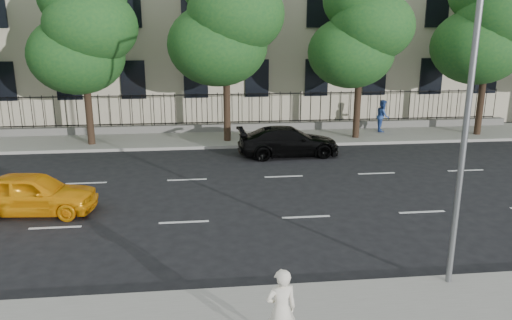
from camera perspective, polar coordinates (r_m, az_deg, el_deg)
The scene contains 13 objects.
ground at distance 14.43m, azimuth 7.80°, elevation -10.17°, with size 120.00×120.00×0.00m, color black.
far_sidewalk at distance 27.49m, azimuth 0.79°, elevation 2.59°, with size 60.00×4.00×0.15m, color gray.
lane_markings at distance 18.72m, azimuth 4.31°, elevation -3.93°, with size 49.60×4.62×0.01m, color silver, non-canonical shape.
iron_fence at distance 29.02m, azimuth 0.38°, elevation 4.44°, with size 30.00×0.50×2.20m.
street_light at distance 12.34m, azimuth 22.24°, elevation 9.40°, with size 0.25×3.32×8.05m.
tree_b at distance 26.55m, azimuth -19.15°, elevation 13.87°, with size 5.53×5.12×8.97m.
tree_c at distance 25.99m, azimuth -3.44°, elevation 15.90°, with size 5.89×5.50×9.80m.
tree_d at distance 27.27m, azimuth 11.92°, elevation 14.38°, with size 5.34×4.94×8.84m.
tree_e at distance 30.16m, azimuth 25.11°, elevation 14.06°, with size 5.71×5.31×9.46m.
yellow_taxi at distance 18.23m, azimuth -24.18°, elevation -3.50°, with size 1.68×4.16×1.42m, color #FFA40E.
black_sedan at distance 23.92m, azimuth 3.73°, elevation 2.14°, with size 1.97×4.86×1.41m, color black.
woman_near at distance 9.80m, azimuth 2.89°, elevation -16.73°, with size 0.61×0.40×1.68m, color white.
pedestrian_far at distance 29.45m, azimuth 14.28°, elevation 4.93°, with size 0.88×0.68×1.81m, color #2C4C99.
Camera 1 is at (-3.34, -12.59, 6.22)m, focal length 35.00 mm.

